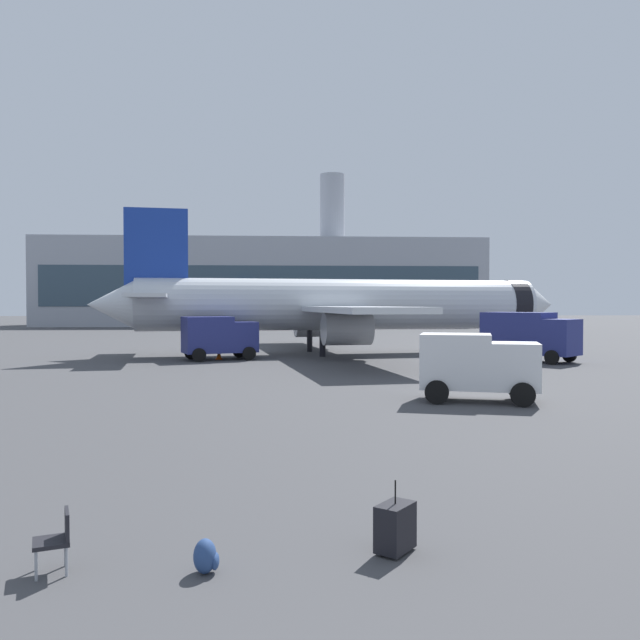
% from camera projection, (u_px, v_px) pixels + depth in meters
% --- Properties ---
extents(airplane_at_gate, '(35.73, 32.36, 10.50)m').
position_uv_depth(airplane_at_gate, '(339.00, 305.00, 48.58)').
color(airplane_at_gate, silver).
rests_on(airplane_at_gate, ground).
extents(service_truck, '(5.26, 3.82, 2.90)m').
position_uv_depth(service_truck, '(219.00, 336.00, 43.38)').
color(service_truck, navy).
rests_on(service_truck, ground).
extents(fuel_truck, '(5.77, 6.09, 3.20)m').
position_uv_depth(fuel_truck, '(529.00, 334.00, 42.31)').
color(fuel_truck, navy).
rests_on(fuel_truck, ground).
extents(cargo_van, '(4.79, 3.36, 2.60)m').
position_uv_depth(cargo_van, '(477.00, 364.00, 24.89)').
color(cargo_van, white).
rests_on(cargo_van, ground).
extents(safety_cone_near, '(0.44, 0.44, 0.69)m').
position_uv_depth(safety_cone_near, '(521.00, 379.00, 29.27)').
color(safety_cone_near, '#F2590C').
rests_on(safety_cone_near, ground).
extents(safety_cone_mid, '(0.44, 0.44, 0.72)m').
position_uv_depth(safety_cone_mid, '(219.00, 354.00, 43.81)').
color(safety_cone_mid, '#F2590C').
rests_on(safety_cone_mid, ground).
extents(rolling_suitcase, '(0.71, 0.75, 1.10)m').
position_uv_depth(rolling_suitcase, '(395.00, 527.00, 9.79)').
color(rolling_suitcase, black).
rests_on(rolling_suitcase, ground).
extents(traveller_backpack, '(0.36, 0.40, 0.48)m').
position_uv_depth(traveller_backpack, '(206.00, 557.00, 9.04)').
color(traveller_backpack, navy).
rests_on(traveller_backpack, ground).
extents(gate_chair, '(0.61, 0.61, 0.86)m').
position_uv_depth(gate_chair, '(57.00, 537.00, 9.06)').
color(gate_chair, black).
rests_on(gate_chair, ground).
extents(terminal_building, '(74.90, 19.87, 26.75)m').
position_uv_depth(terminal_building, '(265.00, 283.00, 114.98)').
color(terminal_building, '#9EA3AD').
rests_on(terminal_building, ground).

